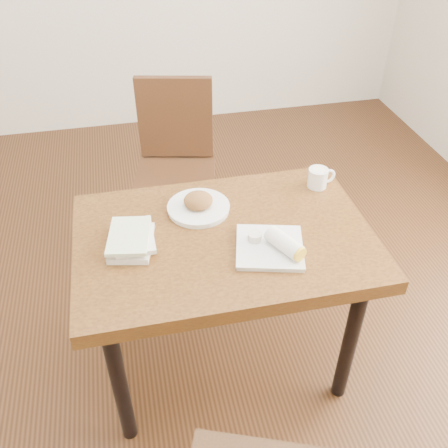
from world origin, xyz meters
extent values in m
cube|color=#472814|center=(0.00, 0.00, -0.01)|extent=(4.00, 5.00, 0.01)
cube|color=brown|center=(0.00, 0.00, 0.72)|extent=(1.11, 0.75, 0.06)
cylinder|color=black|center=(-0.45, -0.28, 0.34)|extent=(0.06, 0.06, 0.69)
cylinder|color=black|center=(0.45, -0.28, 0.34)|extent=(0.06, 0.06, 0.69)
cylinder|color=black|center=(-0.45, 0.28, 0.34)|extent=(0.06, 0.06, 0.69)
cylinder|color=black|center=(0.45, 0.28, 0.34)|extent=(0.06, 0.06, 0.69)
cylinder|color=#402312|center=(0.13, 0.99, 0.23)|extent=(0.04, 0.04, 0.45)
cylinder|color=#402312|center=(-0.22, 1.07, 0.23)|extent=(0.04, 0.04, 0.45)
cylinder|color=#402312|center=(0.05, 0.64, 0.23)|extent=(0.04, 0.04, 0.45)
cylinder|color=#402312|center=(-0.30, 0.72, 0.23)|extent=(0.04, 0.04, 0.45)
cube|color=#402312|center=(-0.08, 0.85, 0.47)|extent=(0.50, 0.50, 0.04)
cube|color=#402312|center=(-0.04, 1.04, 0.73)|extent=(0.40, 0.13, 0.45)
cylinder|color=white|center=(-0.07, 0.17, 0.76)|extent=(0.24, 0.24, 0.02)
cylinder|color=white|center=(-0.07, 0.17, 0.77)|extent=(0.25, 0.25, 0.01)
ellipsoid|color=#B27538|center=(-0.07, 0.17, 0.80)|extent=(0.12, 0.12, 0.06)
cylinder|color=white|center=(0.45, 0.23, 0.79)|extent=(0.08, 0.08, 0.08)
torus|color=white|center=(0.50, 0.24, 0.79)|extent=(0.07, 0.02, 0.07)
cylinder|color=tan|center=(0.45, 0.23, 0.83)|extent=(0.07, 0.07, 0.01)
cylinder|color=#F2E5CC|center=(0.45, 0.23, 0.83)|extent=(0.05, 0.05, 0.00)
cube|color=white|center=(0.14, -0.12, 0.76)|extent=(0.28, 0.28, 0.01)
cube|color=white|center=(0.14, -0.12, 0.77)|extent=(0.29, 0.29, 0.01)
cylinder|color=white|center=(0.18, -0.15, 0.80)|extent=(0.12, 0.16, 0.06)
cylinder|color=yellow|center=(0.22, -0.21, 0.80)|extent=(0.06, 0.04, 0.05)
cylinder|color=silver|center=(0.10, -0.08, 0.78)|extent=(0.05, 0.05, 0.03)
cylinder|color=red|center=(0.10, -0.08, 0.79)|extent=(0.04, 0.04, 0.01)
cube|color=white|center=(-0.34, 0.01, 0.76)|extent=(0.19, 0.24, 0.02)
cube|color=silver|center=(-0.33, 0.02, 0.78)|extent=(0.14, 0.21, 0.02)
cube|color=#B3D58E|center=(-0.35, 0.01, 0.80)|extent=(0.18, 0.23, 0.02)
camera|label=1|loc=(-0.31, -1.40, 1.94)|focal=40.00mm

